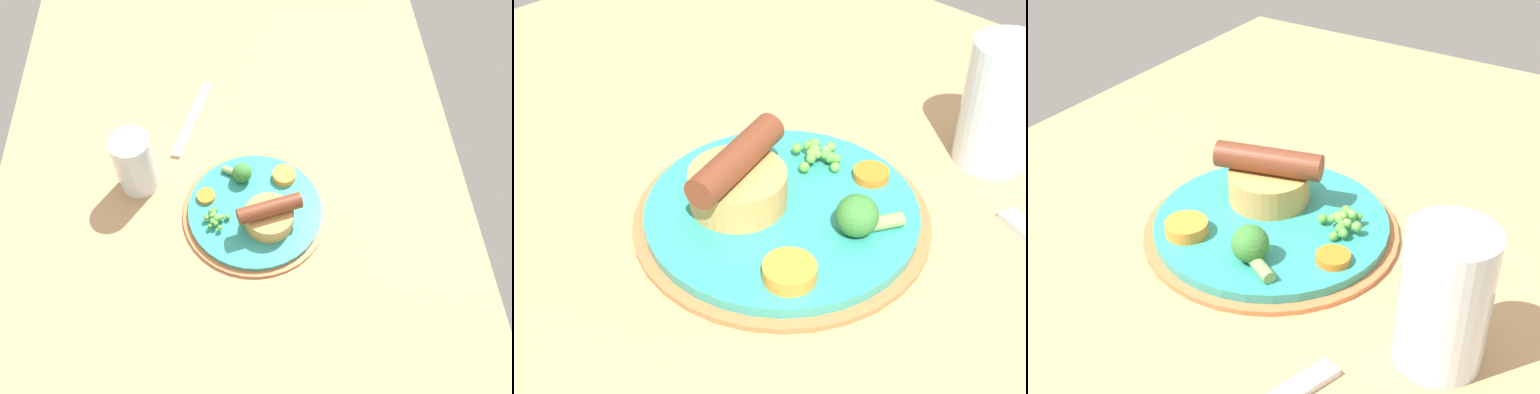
% 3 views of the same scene
% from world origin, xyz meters
% --- Properties ---
extents(dining_table, '(1.10, 0.80, 0.03)m').
position_xyz_m(dining_table, '(0.00, 0.00, 0.01)').
color(dining_table, tan).
rests_on(dining_table, ground).
extents(dinner_plate, '(0.24, 0.24, 0.01)m').
position_xyz_m(dinner_plate, '(-0.04, -0.04, 0.04)').
color(dinner_plate, '#CC6B3D').
rests_on(dinner_plate, dining_table).
extents(sausage_pudding, '(0.08, 0.11, 0.06)m').
position_xyz_m(sausage_pudding, '(-0.06, -0.06, 0.07)').
color(sausage_pudding, tan).
rests_on(sausage_pudding, dinner_plate).
extents(pea_pile, '(0.05, 0.04, 0.02)m').
position_xyz_m(pea_pile, '(-0.06, 0.03, 0.05)').
color(pea_pile, '#5DB03C').
rests_on(pea_pile, dinner_plate).
extents(broccoli_floret_near, '(0.04, 0.05, 0.03)m').
position_xyz_m(broccoli_floret_near, '(0.03, -0.02, 0.06)').
color(broccoli_floret_near, '#387A33').
rests_on(broccoli_floret_near, dinner_plate).
extents(carrot_slice_0, '(0.05, 0.05, 0.01)m').
position_xyz_m(carrot_slice_0, '(0.02, -0.09, 0.05)').
color(carrot_slice_0, orange).
rests_on(carrot_slice_0, dinner_plate).
extents(carrot_slice_1, '(0.04, 0.04, 0.01)m').
position_xyz_m(carrot_slice_1, '(-0.01, 0.04, 0.05)').
color(carrot_slice_1, orange).
rests_on(carrot_slice_1, dinner_plate).
extents(drinking_glass, '(0.07, 0.07, 0.11)m').
position_xyz_m(drinking_glass, '(0.03, 0.15, 0.09)').
color(drinking_glass, silver).
rests_on(drinking_glass, dining_table).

